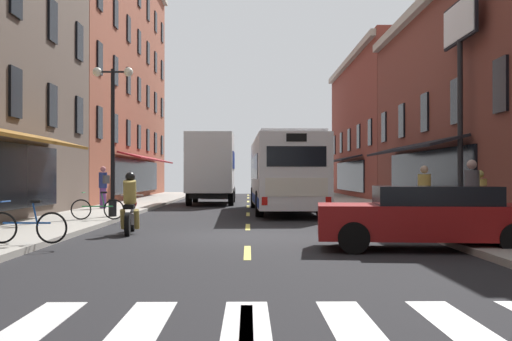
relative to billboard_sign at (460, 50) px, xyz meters
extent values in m
cube|color=black|center=(-7.05, -4.63, -5.79)|extent=(34.80, 80.00, 0.10)
cube|color=#DBCC4C|center=(-7.05, -14.63, -5.74)|extent=(0.14, 2.40, 0.01)
cube|color=#DBCC4C|center=(-7.05, -8.13, -5.74)|extent=(0.14, 2.40, 0.01)
cube|color=#DBCC4C|center=(-7.05, -1.63, -5.74)|extent=(0.14, 2.40, 0.01)
cube|color=#DBCC4C|center=(-7.05, 4.87, -5.74)|extent=(0.14, 2.40, 0.01)
cube|color=#DBCC4C|center=(-7.05, 11.37, -5.74)|extent=(0.14, 2.40, 0.01)
cube|color=#DBCC4C|center=(-7.05, 17.87, -5.74)|extent=(0.14, 2.40, 0.01)
cube|color=#DBCC4C|center=(-7.05, 24.37, -5.74)|extent=(0.14, 2.40, 0.01)
cube|color=#DBCC4C|center=(-7.05, 30.87, -5.74)|extent=(0.14, 2.40, 0.01)
cube|color=silver|center=(-9.25, -14.63, -5.74)|extent=(0.50, 2.80, 0.01)
cube|color=silver|center=(-8.15, -14.63, -5.74)|extent=(0.50, 2.80, 0.01)
cube|color=silver|center=(-7.05, -14.63, -5.74)|extent=(0.50, 2.80, 0.01)
cube|color=silver|center=(-5.95, -14.63, -5.74)|extent=(0.50, 2.80, 0.01)
cube|color=silver|center=(-4.85, -14.63, -5.74)|extent=(0.50, 2.80, 0.01)
cube|color=#A39E93|center=(-12.95, -4.63, -5.67)|extent=(3.00, 80.00, 0.14)
cube|color=#A39E93|center=(-1.15, -4.63, -5.67)|extent=(3.00, 80.00, 0.14)
cube|color=black|center=(-14.41, -0.82, -1.54)|extent=(0.10, 1.00, 1.60)
cube|color=black|center=(-14.41, 2.99, -1.54)|extent=(0.10, 1.00, 1.60)
cube|color=black|center=(-14.41, 6.80, -1.54)|extent=(0.10, 1.00, 1.60)
cube|color=black|center=(-14.41, 2.99, 1.66)|extent=(0.10, 1.00, 1.60)
cube|color=black|center=(-14.41, 6.80, 1.66)|extent=(0.10, 1.00, 1.60)
cube|color=brown|center=(-18.45, 22.04, 2.79)|extent=(8.00, 26.57, 17.07)
cube|color=black|center=(-14.41, 22.04, -4.19)|extent=(0.10, 16.00, 2.10)
cube|color=maroon|center=(-13.70, 22.04, -2.99)|extent=(1.38, 14.93, 0.44)
cube|color=black|center=(-14.41, 10.61, -1.54)|extent=(0.10, 1.00, 1.60)
cube|color=black|center=(-14.41, 14.42, -1.54)|extent=(0.10, 1.00, 1.60)
cube|color=black|center=(-14.41, 18.23, -1.54)|extent=(0.10, 1.00, 1.60)
cube|color=black|center=(-14.41, 22.04, -1.54)|extent=(0.10, 1.00, 1.60)
cube|color=black|center=(-14.41, 25.85, -1.54)|extent=(0.10, 1.00, 1.60)
cube|color=black|center=(-14.41, 29.66, -1.54)|extent=(0.10, 1.00, 1.60)
cube|color=black|center=(-14.41, 33.47, -1.54)|extent=(0.10, 1.00, 1.60)
cube|color=black|center=(-14.41, 10.61, 1.66)|extent=(0.10, 1.00, 1.60)
cube|color=black|center=(-14.41, 14.42, 1.66)|extent=(0.10, 1.00, 1.60)
cube|color=black|center=(-14.41, 18.23, 1.66)|extent=(0.10, 1.00, 1.60)
cube|color=black|center=(-14.41, 22.04, 1.66)|extent=(0.10, 1.00, 1.60)
cube|color=black|center=(-14.41, 25.85, 1.66)|extent=(0.10, 1.00, 1.60)
cube|color=black|center=(-14.41, 29.66, 1.66)|extent=(0.10, 1.00, 1.60)
cube|color=black|center=(-14.41, 33.47, 1.66)|extent=(0.10, 1.00, 1.60)
cube|color=black|center=(-14.41, 14.42, 4.86)|extent=(0.10, 1.00, 1.60)
cube|color=black|center=(-14.41, 18.23, 4.86)|extent=(0.10, 1.00, 1.60)
cube|color=black|center=(-14.41, 22.04, 4.86)|extent=(0.10, 1.00, 1.60)
cube|color=black|center=(-14.41, 25.85, 4.86)|extent=(0.10, 1.00, 1.60)
cube|color=black|center=(-14.41, 29.66, 4.86)|extent=(0.10, 1.00, 1.60)
cube|color=black|center=(-14.41, 33.47, 4.86)|extent=(0.10, 1.00, 1.60)
cube|color=black|center=(-14.41, 25.85, 8.06)|extent=(0.10, 1.00, 1.60)
cube|color=black|center=(-14.41, 29.66, 8.06)|extent=(0.10, 1.00, 1.60)
cube|color=black|center=(-14.41, 33.47, 8.06)|extent=(0.10, 1.00, 1.60)
cube|color=#B2AD9E|center=(0.25, 5.37, 3.03)|extent=(0.44, 19.40, 0.40)
cube|color=black|center=(0.31, 5.37, -4.19)|extent=(0.10, 12.00, 2.10)
cube|color=black|center=(-0.40, 5.37, -2.99)|extent=(1.38, 11.20, 0.44)
cube|color=black|center=(0.31, -2.63, -1.54)|extent=(0.10, 1.00, 1.60)
cube|color=black|center=(0.31, 1.37, -1.54)|extent=(0.10, 1.00, 1.60)
cube|color=black|center=(0.31, 5.37, -1.54)|extent=(0.10, 1.00, 1.60)
cube|color=black|center=(0.31, 9.37, -1.54)|extent=(0.10, 1.00, 1.60)
cube|color=black|center=(0.31, 13.37, -1.54)|extent=(0.10, 1.00, 1.60)
cube|color=brown|center=(4.35, 25.37, -0.62)|extent=(8.00, 19.90, 10.25)
cube|color=#B2AD9E|center=(0.25, 25.37, 4.15)|extent=(0.44, 19.40, 0.40)
cube|color=black|center=(0.31, 25.37, -4.19)|extent=(0.10, 12.00, 2.10)
cube|color=black|center=(-0.40, 25.37, -2.99)|extent=(1.38, 11.20, 0.44)
cube|color=black|center=(0.31, 17.37, -1.54)|extent=(0.10, 1.00, 1.60)
cube|color=black|center=(0.31, 21.37, -1.54)|extent=(0.10, 1.00, 1.60)
cube|color=black|center=(0.31, 25.37, -1.54)|extent=(0.10, 1.00, 1.60)
cube|color=black|center=(0.31, 29.37, -1.54)|extent=(0.10, 1.00, 1.60)
cube|color=black|center=(0.31, 33.37, -1.54)|extent=(0.10, 1.00, 1.60)
cylinder|color=black|center=(0.00, 0.00, -2.63)|extent=(0.18, 0.18, 5.94)
cylinder|color=black|center=(0.00, 0.00, -5.48)|extent=(0.40, 0.40, 0.24)
cube|color=black|center=(0.00, 0.00, 0.96)|extent=(0.10, 3.17, 1.41)
cube|color=white|center=(-0.06, 0.00, 0.96)|extent=(0.04, 3.01, 1.25)
cube|color=white|center=(0.06, 0.00, 0.96)|extent=(0.04, 3.01, 1.25)
cube|color=white|center=(-5.51, 6.42, -4.02)|extent=(2.79, 11.48, 2.74)
cube|color=silver|center=(-5.51, 6.42, -2.59)|extent=(2.56, 10.27, 0.16)
cube|color=black|center=(-5.51, 6.72, -3.83)|extent=(2.78, 9.08, 0.96)
cube|color=#193899|center=(-5.51, 6.42, -5.14)|extent=(2.81, 11.08, 0.36)
cube|color=black|center=(-5.63, 12.09, -3.83)|extent=(2.25, 0.17, 1.10)
cube|color=black|center=(-5.39, 0.75, -3.52)|extent=(2.05, 0.16, 0.70)
cube|color=silver|center=(-5.39, 0.74, -4.57)|extent=(2.15, 0.15, 0.64)
cube|color=black|center=(-5.39, 0.74, -2.87)|extent=(0.70, 0.11, 0.28)
cube|color=red|center=(-6.48, 0.71, -5.04)|extent=(0.20, 0.08, 0.28)
cube|color=red|center=(-4.29, 0.75, -5.04)|extent=(0.20, 0.08, 0.28)
cylinder|color=black|center=(-6.76, 10.11, -5.24)|extent=(0.32, 1.01, 1.00)
cylinder|color=black|center=(-4.41, 10.16, -5.24)|extent=(0.32, 1.01, 1.00)
cylinder|color=black|center=(-6.61, 3.18, -5.24)|extent=(0.32, 1.01, 1.00)
cylinder|color=black|center=(-4.26, 3.23, -5.24)|extent=(0.32, 1.01, 1.00)
cube|color=white|center=(-9.07, 16.93, -4.19)|extent=(2.31, 2.48, 2.40)
cube|color=black|center=(-9.07, 18.13, -3.34)|extent=(2.00, 0.11, 0.80)
cube|color=silver|center=(-9.05, 13.16, -3.50)|extent=(2.42, 5.08, 3.09)
cube|color=navy|center=(-7.83, 13.16, -3.34)|extent=(0.07, 3.04, 0.90)
cube|color=black|center=(-9.06, 14.40, -5.19)|extent=(1.93, 7.15, 0.24)
cylinder|color=black|center=(-10.17, 16.73, -5.29)|extent=(0.28, 0.90, 0.90)
cylinder|color=black|center=(-7.97, 16.73, -5.29)|extent=(0.28, 0.90, 0.90)
cylinder|color=black|center=(-10.15, 12.39, -5.29)|extent=(0.28, 0.90, 0.90)
cylinder|color=black|center=(-7.95, 12.40, -5.29)|extent=(0.28, 0.90, 0.90)
cube|color=maroon|center=(-3.28, -7.66, -5.15)|extent=(4.69, 2.32, 0.71)
cube|color=black|center=(-3.10, -7.68, -4.61)|extent=(2.60, 1.95, 0.42)
cylinder|color=black|center=(-4.93, -8.39, -5.42)|extent=(0.66, 0.28, 0.64)
cylinder|color=black|center=(-4.75, -6.62, -5.42)|extent=(0.66, 0.28, 0.64)
cylinder|color=black|center=(-1.64, -6.93, -5.42)|extent=(0.66, 0.28, 0.64)
cube|color=black|center=(-8.93, 24.83, -5.20)|extent=(1.90, 4.75, 0.60)
cube|color=black|center=(-8.93, 24.64, -4.70)|extent=(1.69, 2.58, 0.47)
cube|color=red|center=(-9.60, 22.48, -5.00)|extent=(0.20, 0.06, 0.14)
cube|color=red|center=(-8.17, 22.51, -5.00)|extent=(0.20, 0.06, 0.14)
cylinder|color=black|center=(-9.82, 26.47, -5.42)|extent=(0.23, 0.64, 0.64)
cylinder|color=black|center=(-8.12, 26.50, -5.42)|extent=(0.23, 0.64, 0.64)
cylinder|color=black|center=(-9.75, 23.16, -5.42)|extent=(0.23, 0.64, 0.64)
cylinder|color=black|center=(-8.05, 23.19, -5.42)|extent=(0.23, 0.64, 0.64)
cylinder|color=black|center=(-10.28, -3.13, -5.43)|extent=(0.15, 0.63, 0.62)
cylinder|color=black|center=(-10.15, -4.57, -5.43)|extent=(0.17, 0.63, 0.62)
cylinder|color=#B2B2B7|center=(-10.27, -3.25, -5.13)|extent=(0.10, 0.33, 0.68)
ellipsoid|color=maroon|center=(-10.23, -3.67, -4.93)|extent=(0.37, 0.59, 0.28)
cube|color=black|center=(-10.20, -4.07, -5.00)|extent=(0.31, 0.58, 0.12)
cube|color=#B2B2B7|center=(-10.22, -3.85, -5.34)|extent=(0.27, 0.42, 0.30)
cylinder|color=#B2B2B7|center=(-10.26, -3.35, -4.72)|extent=(0.62, 0.09, 0.04)
cylinder|color=#B29947|center=(-10.20, -4.00, -4.61)|extent=(0.38, 0.49, 0.66)
sphere|color=black|center=(-10.21, -3.89, -4.21)|extent=(0.26, 0.26, 0.26)
cylinder|color=#B29947|center=(-10.38, -3.99, -5.34)|extent=(0.17, 0.37, 0.56)
cylinder|color=#B29947|center=(-10.03, -3.96, -5.34)|extent=(0.17, 0.37, 0.56)
torus|color=black|center=(-12.20, -7.66, -5.27)|extent=(0.66, 0.06, 0.66)
torus|color=black|center=(-11.15, -7.68, -5.27)|extent=(0.66, 0.06, 0.66)
cylinder|color=#194CA5|center=(-11.67, -7.67, -5.17)|extent=(1.00, 0.07, 0.04)
cylinder|color=#194CA5|center=(-11.49, -7.68, -4.99)|extent=(0.14, 0.04, 0.50)
cube|color=black|center=(-11.47, -7.68, -4.72)|extent=(0.20, 0.13, 0.06)
cylinder|color=#194CA5|center=(-12.12, -7.66, -4.72)|extent=(0.04, 0.48, 0.03)
torus|color=black|center=(-12.46, -0.33, -5.27)|extent=(0.67, 0.09, 0.66)
torus|color=black|center=(-11.41, -0.26, -5.27)|extent=(0.67, 0.09, 0.66)
cylinder|color=#1E7F3F|center=(-11.93, -0.30, -5.17)|extent=(1.00, 0.11, 0.04)
cylinder|color=#1E7F3F|center=(-11.75, -0.28, -4.99)|extent=(0.14, 0.05, 0.50)
cube|color=black|center=(-11.73, -0.28, -4.72)|extent=(0.21, 0.13, 0.06)
cylinder|color=#1E7F3F|center=(-12.38, -0.33, -4.72)|extent=(0.06, 0.48, 0.03)
cylinder|color=#66387F|center=(-13.41, 6.98, -5.16)|extent=(0.28, 0.28, 0.89)
cylinder|color=navy|center=(-13.41, 6.98, -4.37)|extent=(0.36, 0.36, 0.69)
sphere|color=#C96F75|center=(-13.41, 6.98, -3.89)|extent=(0.24, 0.24, 0.24)
cube|color=#4C4C51|center=(-13.24, 6.82, -4.34)|extent=(0.29, 0.30, 0.36)
cylinder|color=navy|center=(-0.79, -3.97, -5.22)|extent=(0.28, 0.28, 0.76)
cylinder|color=#B29947|center=(-0.79, -3.97, -4.55)|extent=(0.36, 0.36, 0.58)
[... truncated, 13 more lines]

